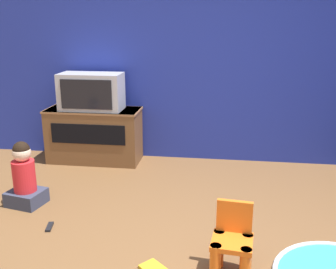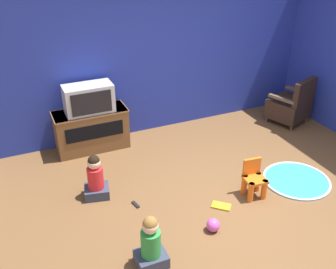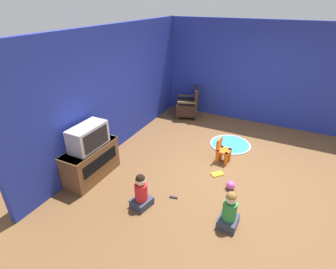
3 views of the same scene
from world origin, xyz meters
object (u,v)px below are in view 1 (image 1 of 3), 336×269
child_watching_center (24,178)px  yellow_kid_chair (232,247)px  television (91,92)px  tv_cabinet (94,134)px  remote_control (49,227)px

child_watching_center → yellow_kid_chair: bearing=-10.8°
yellow_kid_chair → television: bearing=134.8°
yellow_kid_chair → child_watching_center: 2.14m
tv_cabinet → television: size_ratio=1.55×
television → child_watching_center: 1.45m
remote_control → television: bearing=-7.1°
child_watching_center → tv_cabinet: bearing=90.2°
tv_cabinet → yellow_kid_chair: bearing=-51.6°
tv_cabinet → television: (0.00, -0.03, 0.55)m
television → remote_control: (0.14, -1.69, -0.89)m
tv_cabinet → yellow_kid_chair: tv_cabinet is taller
television → yellow_kid_chair: 2.79m
television → remote_control: bearing=-85.4°
yellow_kid_chair → child_watching_center: bearing=163.2°
tv_cabinet → yellow_kid_chair: 2.73m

